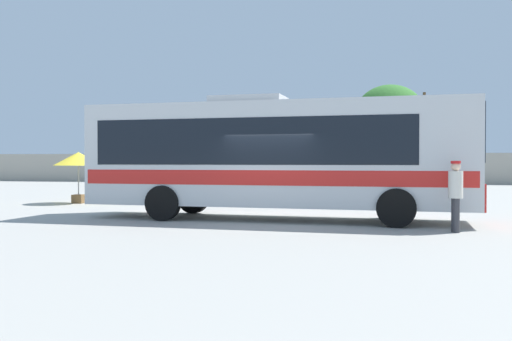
{
  "coord_description": "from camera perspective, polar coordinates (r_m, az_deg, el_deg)",
  "views": [
    {
      "loc": [
        2.78,
        -16.01,
        1.76
      ],
      "look_at": [
        -1.15,
        3.47,
        1.42
      ],
      "focal_mm": 39.65,
      "sensor_mm": 36.0,
      "label": 1
    }
  ],
  "objects": [
    {
      "name": "ground_plane",
      "position": [
        26.22,
        5.28,
        -2.88
      ],
      "size": [
        300.0,
        300.0,
        0.0
      ],
      "primitive_type": "plane",
      "color": "#A3A099"
    },
    {
      "name": "attendant_by_bus_door",
      "position": [
        14.72,
        19.49,
        -2.02
      ],
      "size": [
        0.4,
        0.4,
        1.76
      ],
      "color": "#38383D",
      "rests_on": "ground_plane"
    },
    {
      "name": "perimeter_wall",
      "position": [
        44.74,
        7.82,
        0.22
      ],
      "size": [
        80.0,
        0.3,
        2.37
      ],
      "primitive_type": "cube",
      "color": "#9E998C",
      "rests_on": "ground_plane"
    },
    {
      "name": "coach_bus_silver_red",
      "position": [
        16.98,
        1.62,
        1.69
      ],
      "size": [
        11.58,
        3.29,
        3.7
      ],
      "color": "silver",
      "rests_on": "ground_plane"
    },
    {
      "name": "parked_car_second_grey",
      "position": [
        42.03,
        -2.93,
        -0.34
      ],
      "size": [
        4.66,
        2.17,
        1.51
      ],
      "color": "slate",
      "rests_on": "ground_plane"
    },
    {
      "name": "roadside_tree_left",
      "position": [
        54.12,
        -8.08,
        3.56
      ],
      "size": [
        4.25,
        4.25,
        6.04
      ],
      "color": "brown",
      "rests_on": "ground_plane"
    },
    {
      "name": "utility_pole_near",
      "position": [
        48.73,
        16.6,
        3.43
      ],
      "size": [
        1.8,
        0.36,
        7.43
      ],
      "color": "#4C3823",
      "rests_on": "ground_plane"
    },
    {
      "name": "roadside_tree_midleft",
      "position": [
        50.9,
        0.05,
        3.51
      ],
      "size": [
        4.59,
        4.59,
        5.98
      ],
      "color": "brown",
      "rests_on": "ground_plane"
    },
    {
      "name": "parked_car_third_white",
      "position": [
        40.67,
        7.82,
        -0.44
      ],
      "size": [
        4.54,
        2.12,
        1.43
      ],
      "color": "silver",
      "rests_on": "ground_plane"
    },
    {
      "name": "parked_car_leftmost_red",
      "position": [
        44.1,
        -10.08,
        -0.3
      ],
      "size": [
        4.27,
        2.21,
        1.51
      ],
      "color": "red",
      "rests_on": "ground_plane"
    },
    {
      "name": "vendor_umbrella_near_gate_yellow",
      "position": [
        24.59,
        -17.48,
        1.02
      ],
      "size": [
        2.01,
        2.01,
        2.13
      ],
      "color": "gray",
      "rests_on": "ground_plane"
    },
    {
      "name": "roadside_tree_midright",
      "position": [
        50.51,
        13.32,
        5.58
      ],
      "size": [
        5.92,
        5.92,
        8.37
      ],
      "color": "brown",
      "rests_on": "ground_plane"
    }
  ]
}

